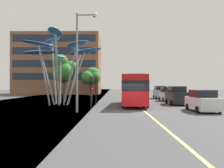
% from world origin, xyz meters
% --- Properties ---
extents(ground, '(120.00, 240.00, 0.10)m').
position_xyz_m(ground, '(-0.74, 0.00, -0.05)').
color(ground, '#424244').
extents(red_bus, '(3.57, 11.35, 3.66)m').
position_xyz_m(red_bus, '(0.84, 6.48, 2.00)').
color(red_bus, red).
rests_on(red_bus, ground).
extents(leaf_sculpture, '(9.69, 10.63, 8.42)m').
position_xyz_m(leaf_sculpture, '(-8.17, 7.17, 6.40)').
color(leaf_sculpture, '#9EA0A5').
rests_on(leaf_sculpture, ground).
extents(traffic_light_kerb_near, '(0.28, 0.42, 3.22)m').
position_xyz_m(traffic_light_kerb_near, '(-3.96, 2.23, 2.34)').
color(traffic_light_kerb_near, black).
rests_on(traffic_light_kerb_near, ground).
extents(traffic_light_kerb_far, '(0.28, 0.42, 3.43)m').
position_xyz_m(traffic_light_kerb_far, '(-3.83, 7.00, 2.49)').
color(traffic_light_kerb_far, black).
rests_on(traffic_light_kerb_far, ground).
extents(car_parked_near, '(2.07, 4.17, 1.93)m').
position_xyz_m(car_parked_near, '(6.30, 0.12, 0.92)').
color(car_parked_near, silver).
rests_on(car_parked_near, ground).
extents(car_parked_mid, '(2.09, 4.13, 2.23)m').
position_xyz_m(car_parked_mid, '(5.99, 7.35, 1.06)').
color(car_parked_mid, black).
rests_on(car_parked_mid, ground).
extents(car_parked_far, '(2.05, 3.92, 2.11)m').
position_xyz_m(car_parked_far, '(6.39, 13.54, 0.98)').
color(car_parked_far, silver).
rests_on(car_parked_far, ground).
extents(car_side_street, '(2.05, 3.98, 2.24)m').
position_xyz_m(car_side_street, '(6.52, 19.64, 1.06)').
color(car_side_street, gray).
rests_on(car_side_street, ground).
extents(street_lamp, '(1.84, 0.44, 8.70)m').
position_xyz_m(street_lamp, '(-4.49, -0.61, 5.47)').
color(street_lamp, gray).
rests_on(street_lamp, ground).
extents(tree_pavement_near, '(4.09, 3.97, 7.47)m').
position_xyz_m(tree_pavement_near, '(-9.94, 17.25, 5.01)').
color(tree_pavement_near, brown).
rests_on(tree_pavement_near, ground).
extents(tree_pavement_far, '(4.49, 4.82, 6.65)m').
position_xyz_m(tree_pavement_far, '(-6.91, 32.78, 4.45)').
color(tree_pavement_far, brown).
rests_on(tree_pavement_far, ground).
extents(no_entry_sign, '(0.60, 0.12, 2.22)m').
position_xyz_m(no_entry_sign, '(-4.41, 8.14, 1.49)').
color(no_entry_sign, gray).
rests_on(no_entry_sign, ground).
extents(backdrop_building, '(22.26, 11.88, 15.98)m').
position_xyz_m(backdrop_building, '(-16.67, 41.89, 8.00)').
color(backdrop_building, brown).
rests_on(backdrop_building, ground).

